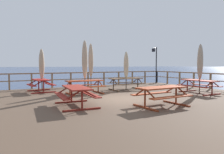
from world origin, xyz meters
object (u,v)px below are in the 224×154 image
at_px(picnic_table_front_left, 161,92).
at_px(picnic_table_mid_centre, 76,92).
at_px(patio_umbrella_tall_mid_right, 85,60).
at_px(patio_umbrella_short_front, 200,62).
at_px(picnic_table_mid_left, 199,84).
at_px(patio_umbrella_tall_mid_left, 126,66).
at_px(picnic_table_back_right, 126,81).
at_px(lamp_post_hooked, 155,60).
at_px(patio_umbrella_tall_back_left, 91,61).
at_px(patio_umbrella_tall_front, 42,65).
at_px(picnic_table_mid_right, 85,84).
at_px(picnic_table_back_left, 41,83).

relative_size(picnic_table_front_left, picnic_table_mid_centre, 0.97).
bearing_deg(patio_umbrella_tall_mid_right, patio_umbrella_short_front, -27.14).
relative_size(picnic_table_mid_centre, patio_umbrella_short_front, 0.76).
height_order(picnic_table_mid_left, patio_umbrella_tall_mid_left, patio_umbrella_tall_mid_left).
height_order(picnic_table_back_right, lamp_post_hooked, lamp_post_hooked).
height_order(picnic_table_front_left, patio_umbrella_tall_back_left, patio_umbrella_tall_back_left).
bearing_deg(patio_umbrella_tall_back_left, patio_umbrella_tall_front, 168.91).
distance_m(picnic_table_mid_right, lamp_post_hooked, 8.53).
bearing_deg(patio_umbrella_tall_front, lamp_post_hooked, 7.33).
bearing_deg(patio_umbrella_tall_front, picnic_table_mid_centre, -83.98).
height_order(picnic_table_back_right, patio_umbrella_tall_front, patio_umbrella_tall_front).
bearing_deg(patio_umbrella_short_front, patio_umbrella_tall_mid_left, 128.42).
height_order(picnic_table_back_left, picnic_table_mid_left, same).
relative_size(picnic_table_back_right, picnic_table_front_left, 1.09).
xyz_separation_m(picnic_table_mid_left, patio_umbrella_tall_back_left, (-4.99, 4.26, 1.36)).
distance_m(picnic_table_back_right, patio_umbrella_tall_mid_left, 1.04).
relative_size(picnic_table_back_left, patio_umbrella_tall_back_left, 0.58).
relative_size(picnic_table_mid_right, picnic_table_back_left, 1.21).
distance_m(picnic_table_mid_centre, lamp_post_hooked, 11.31).
distance_m(picnic_table_back_left, lamp_post_hooked, 10.03).
distance_m(picnic_table_mid_right, patio_umbrella_tall_mid_left, 3.32).
bearing_deg(picnic_table_mid_right, picnic_table_front_left, -72.41).
relative_size(patio_umbrella_tall_front, patio_umbrella_short_front, 0.93).
relative_size(picnic_table_back_right, picnic_table_mid_centre, 1.05).
bearing_deg(picnic_table_back_right, picnic_table_back_left, 163.92).
bearing_deg(patio_umbrella_short_front, picnic_table_front_left, -158.12).
height_order(picnic_table_mid_centre, lamp_post_hooked, lamp_post_hooked).
relative_size(picnic_table_front_left, patio_umbrella_tall_mid_left, 0.82).
bearing_deg(picnic_table_front_left, patio_umbrella_tall_back_left, 95.29).
xyz_separation_m(picnic_table_mid_left, lamp_post_hooked, (1.83, 6.09, 1.55)).
xyz_separation_m(patio_umbrella_tall_mid_left, patio_umbrella_short_front, (2.78, -3.51, 0.19)).
height_order(picnic_table_back_right, picnic_table_mid_centre, same).
relative_size(picnic_table_back_right, picnic_table_back_left, 1.28).
xyz_separation_m(picnic_table_front_left, lamp_post_hooked, (6.26, 7.92, 1.55)).
xyz_separation_m(patio_umbrella_tall_mid_left, patio_umbrella_tall_front, (-5.13, 1.40, 0.06)).
bearing_deg(picnic_table_back_right, picnic_table_mid_left, -49.59).
height_order(patio_umbrella_tall_back_left, patio_umbrella_tall_front, patio_umbrella_tall_back_left).
bearing_deg(picnic_table_back_left, patio_umbrella_tall_mid_right, -42.25).
bearing_deg(patio_umbrella_tall_mid_left, picnic_table_mid_left, -50.67).
height_order(patio_umbrella_tall_mid_right, patio_umbrella_tall_front, patio_umbrella_tall_mid_right).
bearing_deg(patio_umbrella_tall_mid_right, picnic_table_mid_centre, -115.54).
distance_m(picnic_table_front_left, picnic_table_mid_centre, 3.37).
distance_m(picnic_table_mid_right, patio_umbrella_tall_mid_right, 1.36).
height_order(picnic_table_front_left, patio_umbrella_tall_mid_right, patio_umbrella_tall_mid_right).
distance_m(picnic_table_mid_centre, patio_umbrella_tall_front, 5.24).
height_order(picnic_table_mid_left, patio_umbrella_tall_back_left, patio_umbrella_tall_back_left).
bearing_deg(picnic_table_mid_left, patio_umbrella_tall_mid_left, 129.33).
distance_m(picnic_table_back_right, patio_umbrella_short_front, 4.63).
xyz_separation_m(picnic_table_front_left, patio_umbrella_short_front, (4.39, 1.76, 1.23)).
bearing_deg(picnic_table_front_left, patio_umbrella_tall_mid_right, 106.98).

